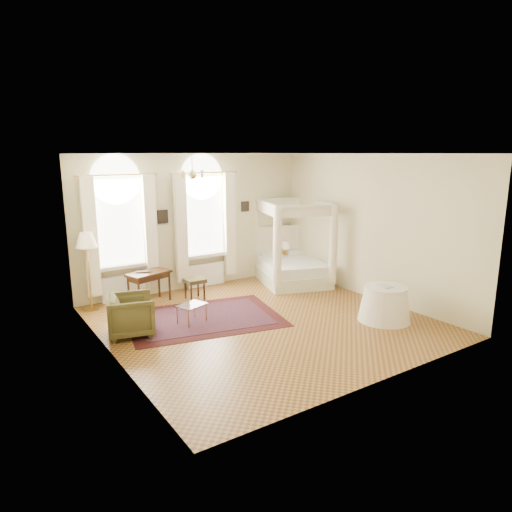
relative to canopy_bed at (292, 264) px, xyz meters
The scene contains 18 objects.
ground 3.00m from the canopy_bed, 139.23° to the right, with size 6.00×6.00×0.00m, color olive.
room_walls 3.32m from the canopy_bed, 139.23° to the right, with size 6.00×6.00×6.00m.
window_left 4.37m from the canopy_bed, 167.25° to the left, with size 1.62×0.27×3.29m.
window_right 2.46m from the canopy_bed, 155.37° to the left, with size 1.62×0.27×3.29m.
chandelier 4.04m from the canopy_bed, 166.83° to the right, with size 0.51×0.45×0.50m.
wall_pictures 2.78m from the canopy_bed, 154.38° to the left, with size 2.54×0.03×0.39m.
canopy_bed is the anchor object (origin of this frame).
nightstand 0.86m from the canopy_bed, 65.21° to the left, with size 0.40×0.37×0.58m, color #3E2311.
nightstand_lamp 0.84m from the canopy_bed, 66.75° to the left, with size 0.25×0.25×0.36m.
writing_desk 3.75m from the canopy_bed, behind, with size 1.06×0.74×0.72m.
laptop 3.85m from the canopy_bed, behind, with size 0.35×0.22×0.03m, color black.
stool 2.76m from the canopy_bed, behind, with size 0.44×0.44×0.50m.
armchair 4.82m from the canopy_bed, 166.28° to the right, with size 0.82×0.84×0.76m, color #433D1C.
coffee_table 3.69m from the canopy_bed, 160.75° to the right, with size 0.66×0.55×0.38m.
floor_lamp 5.09m from the canopy_bed, behind, with size 0.44×0.44×1.70m.
oriental_rug 3.38m from the canopy_bed, 160.47° to the right, with size 3.42×2.76×0.01m.
side_table 3.24m from the canopy_bed, 93.08° to the right, with size 1.04×1.04×0.71m.
book 3.25m from the canopy_bed, 95.31° to the right, with size 0.21×0.28×0.03m, color black.
Camera 1 is at (-4.92, -7.14, 3.29)m, focal length 32.00 mm.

